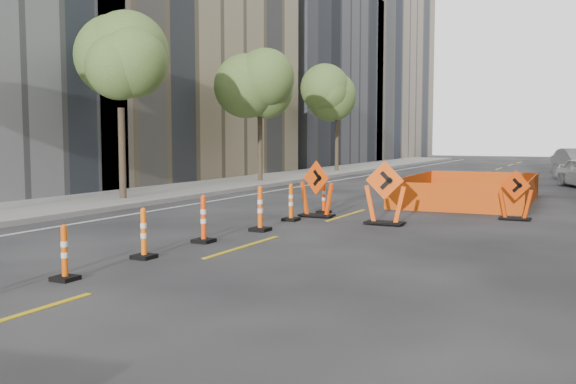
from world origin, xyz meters
The scene contains 17 objects.
ground_plane centered at (0.00, 0.00, 0.00)m, with size 140.00×140.00×0.00m, color black.
sidewalk_left centered at (-9.00, 12.00, 0.07)m, with size 4.00×90.00×0.15m, color gray.
bld_left_d centered at (-17.00, 39.20, 7.00)m, with size 12.00×16.00×14.00m, color #4C4C51.
bld_left_e centered at (-17.00, 55.60, 10.00)m, with size 12.00×20.00×20.00m, color gray.
tree_l_b centered at (-8.40, 10.00, 4.53)m, with size 2.80×2.80×5.95m.
tree_l_c centered at (-8.40, 20.00, 4.53)m, with size 2.80×2.80×5.95m.
tree_l_d centered at (-8.40, 30.00, 4.53)m, with size 2.80×2.80×5.95m.
channelizer_2 centered at (-1.00, 0.01, 0.46)m, with size 0.36×0.36×0.91m, color #D94E09, non-canonical shape.
channelizer_3 centered at (-1.05, 2.05, 0.49)m, with size 0.38×0.38×0.97m, color #FA640A, non-canonical shape.
channelizer_4 centered at (-1.06, 4.09, 0.52)m, with size 0.41×0.41×1.05m, color #FF400A, non-canonical shape.
channelizer_5 centered at (-0.77, 6.13, 0.55)m, with size 0.44×0.44×1.11m, color #F1550A, non-canonical shape.
channelizer_6 centered at (-0.93, 8.17, 0.51)m, with size 0.40×0.40×1.03m, color #F25D0A, non-canonical shape.
channelizer_7 centered at (-0.83, 10.21, 0.48)m, with size 0.37×0.37×0.95m, color #F3410A, non-canonical shape.
chevron_sign_left centered at (-0.64, 9.25, 0.81)m, with size 1.08×0.65×1.62m, color #E94409, non-canonical shape.
chevron_sign_center centered at (1.61, 8.57, 0.84)m, with size 1.12×0.67×1.67m, color #FF500A, non-canonical shape.
chevron_sign_right centered at (4.56, 11.08, 0.69)m, with size 0.92×0.55×1.38m, color #DA3C09, non-canonical shape.
safety_fence centered at (2.47, 15.57, 0.44)m, with size 4.15×7.06×0.88m, color #D8430B, non-canonical shape.
Camera 1 is at (6.74, -7.52, 2.32)m, focal length 40.00 mm.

